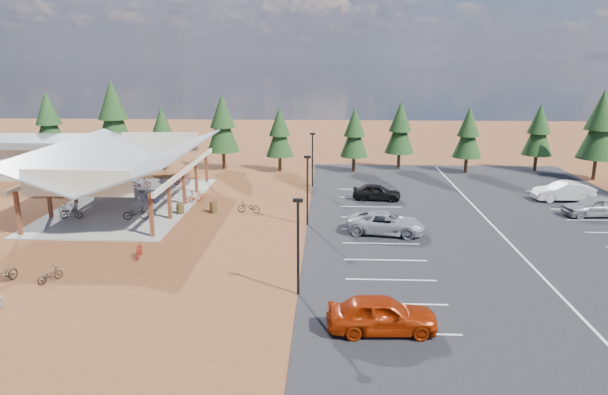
# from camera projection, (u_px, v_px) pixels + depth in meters

# --- Properties ---
(ground) EXTENTS (140.00, 140.00, 0.00)m
(ground) POSITION_uv_depth(u_px,v_px,m) (235.00, 232.00, 37.97)
(ground) COLOR brown
(ground) RESTS_ON ground
(asphalt_lot) EXTENTS (27.00, 44.00, 0.04)m
(asphalt_lot) POSITION_uv_depth(u_px,v_px,m) (490.00, 223.00, 40.05)
(asphalt_lot) COLOR black
(asphalt_lot) RESTS_ON ground
(concrete_pad) EXTENTS (10.60, 18.60, 0.10)m
(concrete_pad) POSITION_uv_depth(u_px,v_px,m) (130.00, 204.00, 45.16)
(concrete_pad) COLOR gray
(concrete_pad) RESTS_ON ground
(bike_pavilion) EXTENTS (11.65, 19.40, 4.97)m
(bike_pavilion) POSITION_uv_depth(u_px,v_px,m) (127.00, 159.00, 44.21)
(bike_pavilion) COLOR #5B261A
(bike_pavilion) RESTS_ON concrete_pad
(outbuilding) EXTENTS (11.00, 7.00, 3.90)m
(outbuilding) POSITION_uv_depth(u_px,v_px,m) (33.00, 156.00, 55.92)
(outbuilding) COLOR #ADA593
(outbuilding) RESTS_ON ground
(lamp_post_0) EXTENTS (0.50, 0.25, 5.14)m
(lamp_post_0) POSITION_uv_depth(u_px,v_px,m) (298.00, 240.00, 27.33)
(lamp_post_0) COLOR black
(lamp_post_0) RESTS_ON ground
(lamp_post_1) EXTENTS (0.50, 0.25, 5.14)m
(lamp_post_1) POSITION_uv_depth(u_px,v_px,m) (307.00, 185.00, 38.93)
(lamp_post_1) COLOR black
(lamp_post_1) RESTS_ON ground
(lamp_post_2) EXTENTS (0.50, 0.25, 5.14)m
(lamp_post_2) POSITION_uv_depth(u_px,v_px,m) (312.00, 156.00, 50.53)
(lamp_post_2) COLOR black
(lamp_post_2) RESTS_ON ground
(trash_bin_0) EXTENTS (0.60, 0.60, 0.90)m
(trash_bin_0) POSITION_uv_depth(u_px,v_px,m) (180.00, 209.00, 42.07)
(trash_bin_0) COLOR #443318
(trash_bin_0) RESTS_ON ground
(trash_bin_1) EXTENTS (0.60, 0.60, 0.90)m
(trash_bin_1) POSITION_uv_depth(u_px,v_px,m) (214.00, 207.00, 42.65)
(trash_bin_1) COLOR #443318
(trash_bin_1) RESTS_ON ground
(pine_0) EXTENTS (3.56, 3.56, 8.30)m
(pine_0) POSITION_uv_depth(u_px,v_px,m) (49.00, 121.00, 59.97)
(pine_0) COLOR #382314
(pine_0) RESTS_ON ground
(pine_1) EXTENTS (4.11, 4.11, 9.56)m
(pine_1) POSITION_uv_depth(u_px,v_px,m) (113.00, 115.00, 58.68)
(pine_1) COLOR #382314
(pine_1) RESTS_ON ground
(pine_2) EXTENTS (2.95, 2.95, 6.88)m
(pine_2) POSITION_uv_depth(u_px,v_px,m) (162.00, 132.00, 57.79)
(pine_2) COLOR #382314
(pine_2) RESTS_ON ground
(pine_3) EXTENTS (3.50, 3.50, 8.15)m
(pine_3) POSITION_uv_depth(u_px,v_px,m) (222.00, 124.00, 58.15)
(pine_3) COLOR #382314
(pine_3) RESTS_ON ground
(pine_4) EXTENTS (2.95, 2.95, 6.87)m
(pine_4) POSITION_uv_depth(u_px,v_px,m) (280.00, 132.00, 57.21)
(pine_4) COLOR #382314
(pine_4) RESTS_ON ground
(pine_5) EXTENTS (2.95, 2.95, 6.87)m
(pine_5) POSITION_uv_depth(u_px,v_px,m) (354.00, 133.00, 56.91)
(pine_5) COLOR #382314
(pine_5) RESTS_ON ground
(pine_6) EXTENTS (3.18, 3.18, 7.42)m
(pine_6) POSITION_uv_depth(u_px,v_px,m) (400.00, 128.00, 58.33)
(pine_6) COLOR #382314
(pine_6) RESTS_ON ground
(pine_7) EXTENTS (3.01, 3.01, 7.00)m
(pine_7) POSITION_uv_depth(u_px,v_px,m) (468.00, 133.00, 56.34)
(pine_7) COLOR #382314
(pine_7) RESTS_ON ground
(pine_8) EXTENTS (3.12, 3.12, 7.26)m
(pine_8) POSITION_uv_depth(u_px,v_px,m) (539.00, 130.00, 57.30)
(pine_8) COLOR #382314
(pine_8) RESTS_ON ground
(pine_13) EXTENTS (3.84, 3.84, 8.94)m
(pine_13) POSITION_uv_depth(u_px,v_px,m) (600.00, 125.00, 52.86)
(pine_13) COLOR #382314
(pine_13) RESTS_ON ground
(bike_0) EXTENTS (1.75, 0.64, 0.91)m
(bike_0) POSITION_uv_depth(u_px,v_px,m) (71.00, 213.00, 40.79)
(bike_0) COLOR black
(bike_0) RESTS_ON concrete_pad
(bike_1) EXTENTS (1.93, 1.01, 1.12)m
(bike_1) POSITION_uv_depth(u_px,v_px,m) (69.00, 209.00, 41.37)
(bike_1) COLOR #9798A0
(bike_1) RESTS_ON concrete_pad
(bike_2) EXTENTS (1.72, 0.90, 0.86)m
(bike_2) POSITION_uv_depth(u_px,v_px,m) (136.00, 188.00, 48.67)
(bike_2) COLOR navy
(bike_2) RESTS_ON concrete_pad
(bike_3) EXTENTS (1.85, 0.89, 1.07)m
(bike_3) POSITION_uv_depth(u_px,v_px,m) (141.00, 183.00, 49.84)
(bike_3) COLOR maroon
(bike_3) RESTS_ON concrete_pad
(bike_4) EXTENTS (1.99, 1.05, 0.99)m
(bike_4) POSITION_uv_depth(u_px,v_px,m) (136.00, 213.00, 40.49)
(bike_4) COLOR black
(bike_4) RESTS_ON concrete_pad
(bike_5) EXTENTS (1.80, 0.56, 1.07)m
(bike_5) POSITION_uv_depth(u_px,v_px,m) (143.00, 203.00, 43.20)
(bike_5) COLOR #999CA2
(bike_5) RESTS_ON concrete_pad
(bike_6) EXTENTS (1.83, 1.05, 0.91)m
(bike_6) POSITION_uv_depth(u_px,v_px,m) (150.00, 197.00, 45.34)
(bike_6) COLOR #1C31A0
(bike_6) RESTS_ON concrete_pad
(bike_7) EXTENTS (1.64, 0.86, 0.95)m
(bike_7) POSITION_uv_depth(u_px,v_px,m) (182.00, 180.00, 51.51)
(bike_7) COLOR maroon
(bike_7) RESTS_ON concrete_pad
(bike_8) EXTENTS (1.14, 2.01, 1.00)m
(bike_8) POSITION_uv_depth(u_px,v_px,m) (3.00, 275.00, 29.22)
(bike_8) COLOR black
(bike_8) RESTS_ON ground
(bike_11) EXTENTS (0.66, 1.62, 0.95)m
(bike_11) POSITION_uv_depth(u_px,v_px,m) (139.00, 250.00, 33.10)
(bike_11) COLOR maroon
(bike_11) RESTS_ON ground
(bike_12) EXTENTS (1.18, 1.58, 0.79)m
(bike_12) POSITION_uv_depth(u_px,v_px,m) (50.00, 275.00, 29.51)
(bike_12) COLOR black
(bike_12) RESTS_ON ground
(bike_15) EXTENTS (1.65, 1.60, 1.08)m
(bike_15) POSITION_uv_depth(u_px,v_px,m) (195.00, 197.00, 45.45)
(bike_15) COLOR maroon
(bike_15) RESTS_ON ground
(bike_16) EXTENTS (1.92, 0.94, 0.97)m
(bike_16) POSITION_uv_depth(u_px,v_px,m) (249.00, 207.00, 42.60)
(bike_16) COLOR black
(bike_16) RESTS_ON ground
(car_0) EXTENTS (4.97, 2.19, 1.66)m
(car_0) POSITION_uv_depth(u_px,v_px,m) (382.00, 314.00, 23.99)
(car_0) COLOR #972305
(car_0) RESTS_ON asphalt_lot
(car_2) EXTENTS (5.70, 3.32, 1.49)m
(car_2) POSITION_uv_depth(u_px,v_px,m) (386.00, 223.00, 37.46)
(car_2) COLOR gray
(car_2) RESTS_ON asphalt_lot
(car_4) EXTENTS (4.21, 2.03, 1.39)m
(car_4) POSITION_uv_depth(u_px,v_px,m) (377.00, 192.00, 46.29)
(car_4) COLOR black
(car_4) RESTS_ON asphalt_lot
(car_8) EXTENTS (4.81, 2.46, 1.57)m
(car_8) POSITION_uv_depth(u_px,v_px,m) (593.00, 206.00, 41.53)
(car_8) COLOR gray
(car_8) RESTS_ON asphalt_lot
(car_9) EXTENTS (5.00, 1.95, 1.62)m
(car_9) POSITION_uv_depth(u_px,v_px,m) (563.00, 191.00, 46.00)
(car_9) COLOR silver
(car_9) RESTS_ON asphalt_lot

